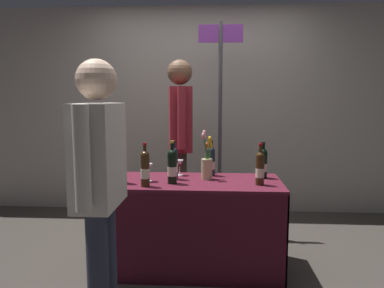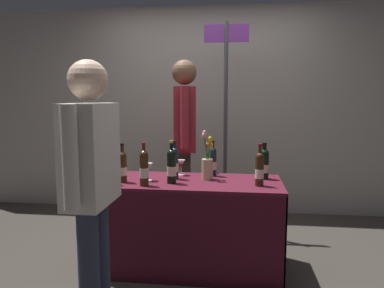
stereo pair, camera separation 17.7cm
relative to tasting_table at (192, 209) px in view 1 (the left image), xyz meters
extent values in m
plane|color=#38332D|center=(0.00, 0.00, -0.50)|extent=(12.00, 12.00, 0.00)
cube|color=#9E998E|center=(0.00, 1.62, 0.75)|extent=(6.50, 0.12, 2.49)
cube|color=#4C1423|center=(0.00, 0.00, 0.23)|extent=(1.44, 0.64, 0.02)
cube|color=#3E101D|center=(0.00, -0.31, -0.14)|extent=(1.44, 0.01, 0.71)
cube|color=#3E101D|center=(0.00, 0.31, -0.14)|extent=(1.44, 0.01, 0.71)
cube|color=#3E101D|center=(-0.72, 0.00, -0.14)|extent=(0.01, 0.64, 0.71)
cube|color=#3E101D|center=(0.72, 0.00, -0.14)|extent=(0.01, 0.64, 0.71)
cylinder|color=#192333|center=(-0.15, 0.05, 0.35)|extent=(0.07, 0.07, 0.23)
sphere|color=#192333|center=(-0.15, 0.05, 0.47)|extent=(0.06, 0.06, 0.06)
cylinder|color=#192333|center=(-0.15, 0.05, 0.50)|extent=(0.03, 0.03, 0.07)
cylinder|color=black|center=(-0.15, 0.05, 0.55)|extent=(0.03, 0.03, 0.02)
cylinder|color=beige|center=(-0.15, 0.05, 0.33)|extent=(0.07, 0.07, 0.07)
cylinder|color=#38230F|center=(-0.34, -0.21, 0.36)|extent=(0.07, 0.07, 0.24)
sphere|color=#38230F|center=(-0.34, -0.21, 0.48)|extent=(0.07, 0.07, 0.07)
cylinder|color=#38230F|center=(-0.34, -0.21, 0.51)|extent=(0.02, 0.02, 0.08)
cylinder|color=maroon|center=(-0.34, -0.21, 0.56)|extent=(0.03, 0.03, 0.02)
cylinder|color=beige|center=(-0.34, -0.21, 0.34)|extent=(0.07, 0.07, 0.08)
cylinder|color=#38230F|center=(-0.54, -0.12, 0.34)|extent=(0.07, 0.07, 0.21)
sphere|color=#38230F|center=(-0.54, -0.12, 0.45)|extent=(0.07, 0.07, 0.07)
cylinder|color=#38230F|center=(-0.54, -0.12, 0.49)|extent=(0.03, 0.03, 0.08)
cylinder|color=black|center=(-0.54, -0.12, 0.54)|extent=(0.03, 0.03, 0.02)
cylinder|color=beige|center=(-0.54, -0.12, 0.33)|extent=(0.07, 0.07, 0.07)
cylinder|color=black|center=(0.58, 0.14, 0.34)|extent=(0.08, 0.08, 0.21)
sphere|color=black|center=(0.58, 0.14, 0.45)|extent=(0.08, 0.08, 0.08)
cylinder|color=black|center=(0.58, 0.14, 0.49)|extent=(0.03, 0.03, 0.08)
cylinder|color=black|center=(0.58, 0.14, 0.53)|extent=(0.04, 0.04, 0.02)
cylinder|color=beige|center=(0.58, 0.14, 0.33)|extent=(0.08, 0.08, 0.07)
cylinder|color=black|center=(-0.15, -0.11, 0.35)|extent=(0.07, 0.07, 0.23)
sphere|color=black|center=(-0.15, -0.11, 0.47)|extent=(0.07, 0.07, 0.07)
cylinder|color=black|center=(-0.15, -0.11, 0.51)|extent=(0.03, 0.03, 0.09)
cylinder|color=#B7932D|center=(-0.15, -0.11, 0.57)|extent=(0.03, 0.03, 0.02)
cylinder|color=beige|center=(-0.15, -0.11, 0.34)|extent=(0.07, 0.07, 0.07)
cylinder|color=black|center=(-0.62, -0.20, 0.34)|extent=(0.07, 0.07, 0.21)
sphere|color=black|center=(-0.62, -0.20, 0.45)|extent=(0.07, 0.07, 0.07)
cylinder|color=black|center=(-0.62, -0.20, 0.48)|extent=(0.03, 0.03, 0.07)
cylinder|color=maroon|center=(-0.62, -0.20, 0.52)|extent=(0.03, 0.03, 0.02)
cylinder|color=beige|center=(-0.62, -0.20, 0.33)|extent=(0.07, 0.07, 0.07)
cylinder|color=#38230F|center=(0.53, -0.11, 0.35)|extent=(0.07, 0.07, 0.22)
sphere|color=#38230F|center=(0.53, -0.11, 0.46)|extent=(0.06, 0.06, 0.06)
cylinder|color=#38230F|center=(0.53, -0.11, 0.50)|extent=(0.02, 0.02, 0.08)
cylinder|color=maroon|center=(0.53, -0.11, 0.55)|extent=(0.03, 0.03, 0.02)
cylinder|color=beige|center=(0.53, -0.11, 0.33)|extent=(0.07, 0.07, 0.07)
cylinder|color=#192333|center=(0.15, 0.21, 0.34)|extent=(0.07, 0.07, 0.21)
sphere|color=#192333|center=(0.15, 0.21, 0.45)|extent=(0.07, 0.07, 0.07)
cylinder|color=#192333|center=(0.15, 0.21, 0.49)|extent=(0.03, 0.03, 0.07)
cylinder|color=black|center=(0.15, 0.21, 0.54)|extent=(0.03, 0.03, 0.02)
cylinder|color=beige|center=(0.15, 0.21, 0.33)|extent=(0.07, 0.07, 0.07)
cylinder|color=silver|center=(-0.35, -0.04, 0.24)|extent=(0.07, 0.07, 0.00)
cylinder|color=silver|center=(-0.35, -0.04, 0.28)|extent=(0.01, 0.01, 0.08)
cone|color=silver|center=(-0.35, -0.04, 0.35)|extent=(0.08, 0.08, 0.06)
cylinder|color=silver|center=(-0.12, 0.20, 0.24)|extent=(0.06, 0.06, 0.00)
cylinder|color=silver|center=(-0.12, 0.20, 0.28)|extent=(0.01, 0.01, 0.07)
cone|color=silver|center=(-0.12, 0.20, 0.34)|extent=(0.07, 0.07, 0.06)
cylinder|color=#590C19|center=(-0.12, 0.20, 0.33)|extent=(0.04, 0.04, 0.01)
cylinder|color=tan|center=(0.12, 0.06, 0.32)|extent=(0.09, 0.09, 0.17)
cylinder|color=#38722D|center=(0.13, 0.05, 0.44)|extent=(0.04, 0.01, 0.23)
ellipsoid|color=gold|center=(0.14, 0.05, 0.55)|extent=(0.03, 0.03, 0.05)
cylinder|color=#38722D|center=(0.14, 0.07, 0.42)|extent=(0.02, 0.04, 0.19)
ellipsoid|color=gold|center=(0.15, 0.09, 0.51)|extent=(0.03, 0.03, 0.05)
cylinder|color=#38722D|center=(0.11, 0.05, 0.46)|extent=(0.05, 0.05, 0.27)
ellipsoid|color=pink|center=(0.09, 0.03, 0.60)|extent=(0.03, 0.03, 0.05)
cylinder|color=#38722D|center=(0.12, 0.04, 0.47)|extent=(0.05, 0.01, 0.30)
ellipsoid|color=pink|center=(0.10, 0.04, 0.62)|extent=(0.03, 0.03, 0.05)
cylinder|color=#38722D|center=(0.11, 0.04, 0.42)|extent=(0.02, 0.04, 0.19)
ellipsoid|color=#E05B1E|center=(0.12, 0.06, 0.52)|extent=(0.03, 0.03, 0.05)
cylinder|color=#38722D|center=(0.13, 0.04, 0.45)|extent=(0.03, 0.01, 0.25)
ellipsoid|color=gold|center=(0.14, 0.04, 0.57)|extent=(0.03, 0.03, 0.05)
cylinder|color=#4C4233|center=(-0.18, 0.77, -0.06)|extent=(0.12, 0.12, 0.89)
cylinder|color=#4C4233|center=(-0.15, 0.61, -0.06)|extent=(0.12, 0.12, 0.89)
cube|color=maroon|center=(-0.16, 0.69, 0.70)|extent=(0.27, 0.45, 0.63)
sphere|color=brown|center=(-0.16, 0.69, 1.15)|extent=(0.24, 0.24, 0.24)
cylinder|color=maroon|center=(-0.20, 0.94, 0.72)|extent=(0.08, 0.08, 0.58)
cylinder|color=maroon|center=(-0.12, 0.44, 0.72)|extent=(0.08, 0.08, 0.58)
cylinder|color=#2D3347|center=(-0.46, -1.01, -0.10)|extent=(0.12, 0.12, 0.81)
cylinder|color=#2D3347|center=(-0.46, -0.85, -0.10)|extent=(0.12, 0.12, 0.81)
cube|color=beige|center=(-0.46, -0.93, 0.59)|extent=(0.21, 0.41, 0.57)
sphere|color=beige|center=(-0.46, -0.93, 1.00)|extent=(0.22, 0.22, 0.22)
cylinder|color=beige|center=(-0.46, -1.17, 0.61)|extent=(0.08, 0.08, 0.53)
cylinder|color=beige|center=(-0.46, -0.68, 0.61)|extent=(0.08, 0.08, 0.53)
cylinder|color=#47474C|center=(0.24, 0.94, 0.59)|extent=(0.04, 0.04, 2.18)
cube|color=#7A3393|center=(0.24, 0.94, 1.56)|extent=(0.46, 0.02, 0.18)
camera|label=1|loc=(0.18, -2.86, 0.91)|focal=33.75mm
camera|label=2|loc=(0.35, -2.84, 0.91)|focal=33.75mm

